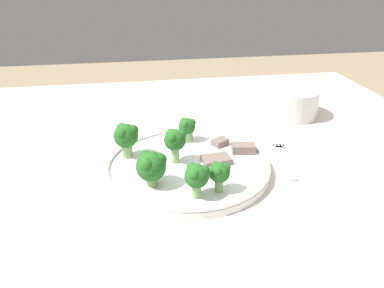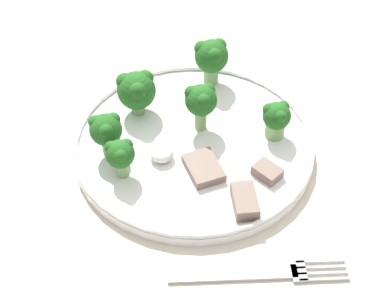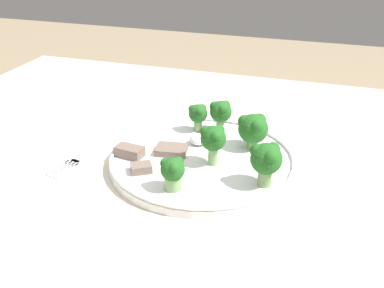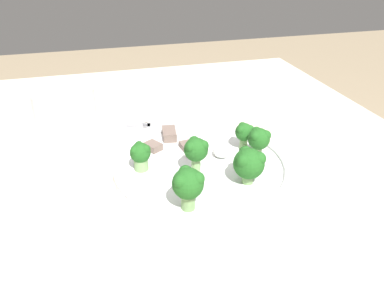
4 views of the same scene
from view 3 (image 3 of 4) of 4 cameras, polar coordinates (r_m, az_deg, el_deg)
table at (r=0.71m, az=3.42°, el=-12.64°), size 1.27×1.01×0.78m
dinner_plate at (r=0.70m, az=1.27°, el=-1.96°), size 0.29×0.29×0.02m
fork at (r=0.75m, az=-12.73°, el=-0.98°), size 0.05×0.18×0.00m
broccoli_floret_near_rim_left at (r=0.66m, az=2.73°, el=0.67°), size 0.04×0.04×0.06m
broccoli_floret_center_left at (r=0.62m, az=9.41°, el=-1.90°), size 0.05×0.04×0.06m
broccoli_floret_back_left at (r=0.77m, az=0.77°, el=3.85°), size 0.03×0.03×0.05m
broccoli_floret_front_left at (r=0.72m, az=7.78°, el=2.02°), size 0.05×0.05×0.06m
broccoli_floret_center_back at (r=0.77m, az=3.68°, el=4.13°), size 0.04×0.04×0.06m
broccoli_floret_mid_cluster at (r=0.61m, az=-2.47°, el=-3.44°), size 0.03×0.03×0.05m
meat_slice_front_slice at (r=0.66m, az=-6.45°, el=-3.04°), size 0.04×0.04×0.01m
meat_slice_middle_slice at (r=0.71m, az=-2.61°, el=-0.74°), size 0.05×0.04×0.01m
meat_slice_rear_slice at (r=0.71m, az=-7.94°, el=-0.95°), size 0.05×0.03×0.02m
sauce_dollop at (r=0.74m, az=0.85°, el=0.60°), size 0.03×0.03×0.02m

